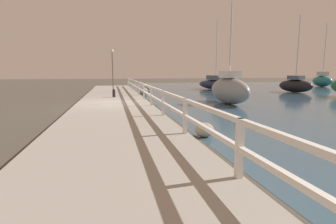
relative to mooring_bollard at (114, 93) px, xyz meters
name	(u,v)px	position (x,y,z in m)	size (l,w,h in m)	color
ground_plane	(114,107)	(-0.06, -3.15, -0.51)	(120.00, 120.00, 0.00)	#4C473D
dock_walkway	(114,105)	(-0.06, -3.15, -0.39)	(3.73, 36.00, 0.24)	#9E998E
railing	(147,90)	(1.70, -3.15, 0.36)	(0.10, 32.50, 0.91)	white
boulder_upstream	(204,130)	(2.40, -10.05, -0.30)	(0.54, 0.49, 0.41)	gray
boulder_far_strip	(143,91)	(2.41, 4.55, -0.22)	(0.77, 0.69, 0.58)	gray
boulder_downstream	(147,88)	(3.30, 8.99, -0.27)	(0.64, 0.58, 0.48)	slate
mooring_bollard	(114,93)	(0.00, 0.00, 0.00)	(0.19, 0.19, 0.52)	black
dock_lamp	(112,62)	(-0.01, 4.17, 2.10)	(0.25, 0.25, 3.31)	#514C47
sailboat_teal	(322,80)	(25.95, 11.57, 0.26)	(2.20, 3.89, 7.75)	#1E707A
sailboat_navy	(216,84)	(10.39, 8.58, 0.11)	(2.72, 5.92, 6.99)	#192347
sailboat_black	(295,85)	(16.08, 3.84, 0.16)	(2.18, 3.51, 6.75)	black
sailboat_gray	(229,90)	(6.50, -2.85, 0.30)	(1.39, 4.09, 5.65)	gray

